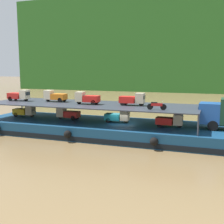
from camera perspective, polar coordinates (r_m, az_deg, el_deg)
name	(u,v)px	position (r m, az deg, el deg)	size (l,w,h in m)	color
ground_plane	(122,136)	(32.23, 1.96, -4.86)	(400.00, 400.00, 0.00)	brown
hillside_far_bank	(188,37)	(106.34, 14.81, 14.07)	(119.32, 30.21, 32.28)	#286023
cargo_barge	(122,130)	(32.04, 1.95, -3.56)	(33.49, 8.78, 1.50)	navy
cargo_rack	(90,104)	(32.95, -4.32, 1.50)	(24.29, 7.36, 2.00)	#2D333D
mini_truck_lower_stern	(25,111)	(37.84, -16.89, 0.16)	(2.78, 1.28, 1.38)	gold
mini_truck_lower_aft	(68,114)	(34.70, -8.75, -0.30)	(2.75, 1.22, 1.38)	red
mini_truck_lower_mid	(118,116)	(32.22, 1.12, -0.88)	(2.78, 1.27, 1.38)	teal
mini_truck_lower_fore	(170,120)	(30.29, 11.38, -1.66)	(2.74, 1.21, 1.38)	red
mini_truck_upper_stern	(19,95)	(37.78, -17.91, 3.16)	(2.75, 1.22, 1.38)	red
mini_truck_upper_mid	(55,96)	(35.69, -11.23, 3.12)	(2.75, 1.22, 1.38)	orange
mini_truck_upper_fore	(87,98)	(32.67, -4.98, 2.76)	(2.78, 1.26, 1.38)	red
mini_truck_upper_bow	(133,99)	(31.47, 4.10, 2.55)	(2.74, 1.20, 1.38)	red
motorcycle_upper_port	(157,105)	(28.39, 8.81, 1.29)	(1.90, 0.55, 0.87)	black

